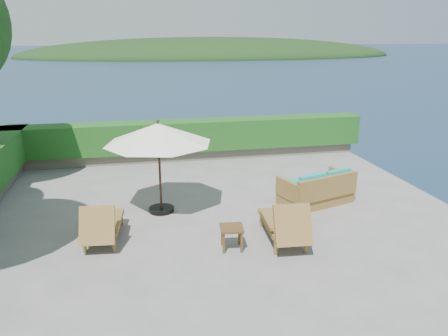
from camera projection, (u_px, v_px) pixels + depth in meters
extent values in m
plane|color=gray|center=(218.00, 225.00, 9.97)|extent=(12.00, 12.00, 0.00)
cube|color=#554E44|center=(219.00, 284.00, 10.42)|extent=(12.00, 12.00, 3.00)
plane|color=#18324C|center=(219.00, 335.00, 10.85)|extent=(600.00, 600.00, 0.00)
ellipsoid|color=#163313|center=(211.00, 56.00, 146.71)|extent=(126.00, 57.60, 12.60)
cube|color=#726A5B|center=(187.00, 154.00, 15.15)|extent=(12.00, 0.60, 0.36)
cube|color=#154513|center=(187.00, 135.00, 14.96)|extent=(12.40, 0.90, 1.00)
cylinder|color=black|center=(162.00, 209.00, 10.71)|extent=(0.70, 0.70, 0.10)
cylinder|color=#341C13|center=(160.00, 169.00, 10.40)|extent=(0.06, 0.06, 2.20)
cone|color=white|center=(158.00, 134.00, 10.15)|extent=(2.92, 2.92, 0.48)
sphere|color=#341C13|center=(158.00, 121.00, 10.07)|extent=(0.09, 0.09, 0.08)
cube|color=olive|center=(85.00, 247.00, 8.66)|extent=(0.07, 0.07, 0.27)
cube|color=olive|center=(114.00, 245.00, 8.72)|extent=(0.07, 0.07, 0.27)
cube|color=olive|center=(96.00, 221.00, 9.84)|extent=(0.07, 0.07, 0.27)
cube|color=olive|center=(122.00, 220.00, 9.90)|extent=(0.07, 0.07, 0.27)
cube|color=olive|center=(104.00, 223.00, 9.32)|extent=(0.81, 1.40, 0.09)
cube|color=olive|center=(97.00, 226.00, 8.50)|extent=(0.72, 0.50, 0.72)
cube|color=olive|center=(85.00, 221.00, 9.05)|extent=(0.15, 0.88, 0.05)
cube|color=olive|center=(119.00, 219.00, 9.12)|extent=(0.15, 0.88, 0.05)
cube|color=olive|center=(276.00, 248.00, 8.59)|extent=(0.07, 0.07, 0.29)
cube|color=olive|center=(306.00, 246.00, 8.67)|extent=(0.07, 0.07, 0.29)
cube|color=olive|center=(262.00, 221.00, 9.84)|extent=(0.07, 0.07, 0.29)
cube|color=olive|center=(288.00, 219.00, 9.92)|extent=(0.07, 0.07, 0.29)
cube|color=olive|center=(281.00, 222.00, 9.30)|extent=(0.83, 1.48, 0.10)
cube|color=olive|center=(293.00, 225.00, 8.43)|extent=(0.76, 0.52, 0.77)
cube|color=olive|center=(267.00, 220.00, 9.00)|extent=(0.14, 0.94, 0.05)
cube|color=olive|center=(302.00, 218.00, 9.09)|extent=(0.14, 0.94, 0.05)
cube|color=brown|center=(224.00, 243.00, 8.61)|extent=(0.05, 0.05, 0.44)
cube|color=brown|center=(242.00, 243.00, 8.64)|extent=(0.05, 0.05, 0.44)
cube|color=brown|center=(222.00, 235.00, 8.95)|extent=(0.05, 0.05, 0.44)
cube|color=brown|center=(239.00, 235.00, 8.98)|extent=(0.05, 0.05, 0.44)
cube|color=brown|center=(232.00, 228.00, 8.72)|extent=(0.50, 0.50, 0.05)
cube|color=olive|center=(315.00, 195.00, 11.21)|extent=(2.02, 1.42, 0.41)
cube|color=olive|center=(328.00, 187.00, 10.75)|extent=(1.79, 0.68, 0.56)
cube|color=olive|center=(289.00, 190.00, 10.72)|extent=(0.39, 0.91, 0.46)
cube|color=olive|center=(342.00, 179.00, 11.53)|extent=(0.39, 0.91, 0.46)
cube|color=teal|center=(302.00, 187.00, 10.97)|extent=(0.98, 0.94, 0.18)
cube|color=teal|center=(327.00, 181.00, 11.37)|extent=(0.98, 0.94, 0.18)
cube|color=teal|center=(312.00, 182.00, 10.59)|extent=(0.72, 0.35, 0.37)
cube|color=teal|center=(338.00, 177.00, 10.98)|extent=(0.72, 0.35, 0.37)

